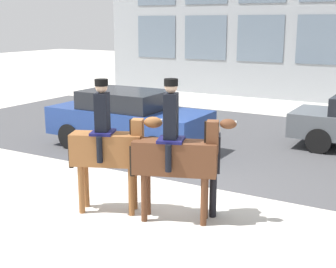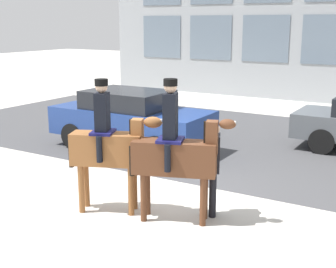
% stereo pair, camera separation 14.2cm
% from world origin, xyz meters
% --- Properties ---
extents(ground_plane, '(80.00, 80.00, 0.00)m').
position_xyz_m(ground_plane, '(0.00, 0.00, 0.00)').
color(ground_plane, beige).
extents(road_surface, '(22.09, 8.50, 0.01)m').
position_xyz_m(road_surface, '(0.00, 4.75, 0.00)').
color(road_surface, '#444447').
rests_on(road_surface, ground_plane).
extents(mounted_horse_lead, '(1.67, 0.95, 2.49)m').
position_xyz_m(mounted_horse_lead, '(-0.63, -1.57, 1.28)').
color(mounted_horse_lead, brown).
rests_on(mounted_horse_lead, ground_plane).
extents(mounted_horse_companion, '(1.79, 0.92, 2.54)m').
position_xyz_m(mounted_horse_companion, '(0.65, -1.31, 1.26)').
color(mounted_horse_companion, '#59331E').
rests_on(mounted_horse_companion, ground_plane).
extents(pedestrian_bystander, '(0.77, 0.70, 1.73)m').
position_xyz_m(pedestrian_bystander, '(1.11, -0.80, 1.02)').
color(pedestrian_bystander, black).
rests_on(pedestrian_bystander, ground_plane).
extents(street_car_near_lane, '(4.51, 1.96, 1.63)m').
position_xyz_m(street_car_near_lane, '(-2.92, 2.35, 0.86)').
color(street_car_near_lane, navy).
rests_on(street_car_near_lane, ground_plane).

